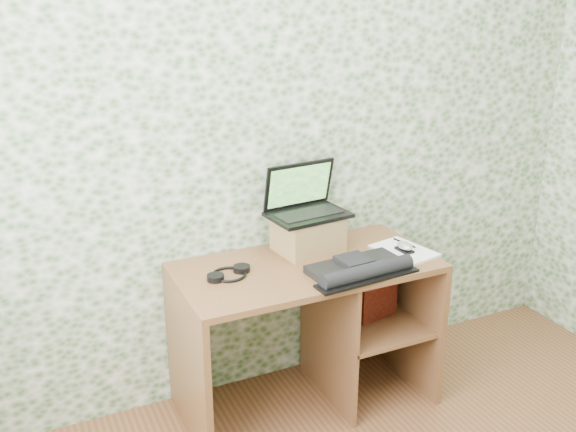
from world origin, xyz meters
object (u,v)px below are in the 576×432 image
desk (318,310)px  notepad (404,251)px  riser (308,234)px  laptop (304,203)px  keyboard (360,268)px

desk → notepad: notepad is taller
riser → laptop: size_ratio=0.74×
riser → laptop: (-0.00, 0.04, 0.14)m
laptop → keyboard: (0.09, -0.37, -0.21)m
riser → keyboard: bearing=-75.0°
notepad → keyboard: bearing=-171.7°
laptop → notepad: laptop is taller
notepad → laptop: bearing=135.9°
notepad → desk: bearing=154.1°
desk → riser: (0.00, 0.12, 0.36)m
desk → riser: 0.37m
riser → laptop: bearing=90.0°
notepad → riser: bearing=140.0°
desk → notepad: 0.50m
desk → laptop: laptop is taller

